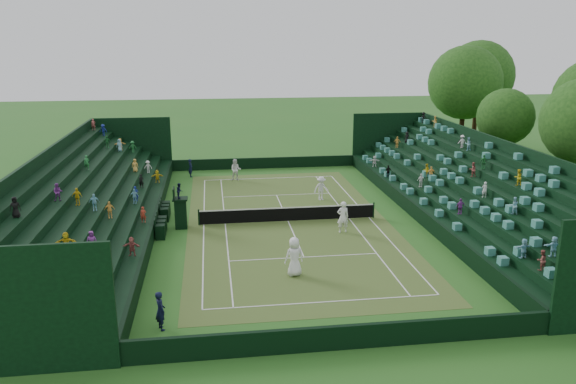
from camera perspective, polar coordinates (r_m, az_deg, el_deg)
name	(u,v)px	position (r m, az deg, el deg)	size (l,w,h in m)	color
ground	(288,221)	(36.93, 0.00, -2.99)	(160.00, 160.00, 0.00)	#26611E
court_surface	(288,221)	(36.93, 0.00, -2.99)	(12.97, 26.77, 0.01)	#326822
perimeter_wall_north	(264,163)	(52.05, -2.41, 2.97)	(17.17, 0.20, 1.00)	black
perimeter_wall_south	(345,337)	(22.39, 5.79, -14.46)	(17.17, 0.20, 1.00)	black
perimeter_wall_east	(412,209)	(38.82, 12.51, -1.68)	(0.20, 31.77, 1.00)	black
perimeter_wall_west	(156,220)	(36.64, -13.27, -2.74)	(0.20, 31.77, 1.00)	black
north_grandstand	(472,192)	(40.17, 18.20, 0.03)	(6.60, 32.00, 4.90)	black
south_grandstand	(86,206)	(37.00, -19.82, -1.39)	(6.60, 32.00, 4.90)	black
tennis_net	(288,214)	(36.77, 0.00, -2.22)	(11.67, 0.10, 1.06)	black
scoreboard_tower	(448,130)	(56.17, 15.98, 6.05)	(2.00, 1.00, 3.70)	black
tree_row	(522,94)	(55.04, 22.69, 9.18)	(12.35, 36.39, 11.52)	black
umpire_chair	(180,209)	(35.93, -10.89, -1.71)	(0.93, 0.93, 2.93)	black
courtside_chairs	(163,219)	(36.80, -12.58, -2.65)	(0.59, 5.56, 1.28)	black
player_near_west	(294,257)	(28.38, 0.64, -6.59)	(0.99, 0.64, 2.02)	white
player_near_east	(343,217)	(34.72, 5.60, -2.54)	(0.73, 0.48, 1.99)	white
player_far_west	(236,170)	(47.57, -5.33, 2.25)	(0.89, 0.69, 1.83)	white
player_far_east	(321,188)	(41.64, 3.39, 0.38)	(1.15, 0.67, 1.79)	white
line_judge_north	(191,168)	(49.36, -9.87, 2.42)	(0.58, 0.38, 1.58)	black
line_judge_south	(160,311)	(24.04, -12.84, -11.67)	(0.61, 0.40, 1.68)	black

